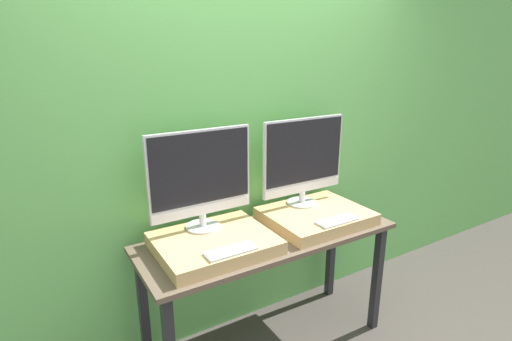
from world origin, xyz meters
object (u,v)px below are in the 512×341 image
Objects in this scene: keyboard_left at (231,251)px; monitor_left at (201,177)px; keyboard_right at (337,221)px; monitor_right at (304,159)px.

monitor_left is at bearing 90.00° from keyboard_left.
monitor_left is 2.26× the size of keyboard_right.
monitor_right is at bearing 90.00° from keyboard_right.
keyboard_right is (0.00, -0.34, -0.30)m from monitor_right.
monitor_left and monitor_right have the same top height.
keyboard_left and keyboard_right have the same top height.
monitor_right is at bearing 25.50° from keyboard_left.
keyboard_left is 0.85m from monitor_right.
keyboard_left is at bearing -90.00° from monitor_left.
monitor_right is at bearing 0.00° from monitor_left.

